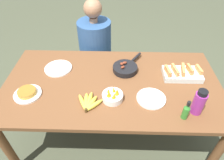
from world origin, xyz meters
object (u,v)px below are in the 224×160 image
skillet (125,68)px  hot_sauce_bottle (186,111)px  person_figure (96,58)px  water_bottle (199,102)px  banana_bunch (89,103)px  melon_tray (182,73)px  frittata_plate_center (27,93)px  fruit_bowl_mango (113,96)px  empty_plate_far_left (58,68)px  empty_plate_near_front (151,98)px

skillet → hot_sauce_bottle: hot_sauce_bottle is taller
hot_sauce_bottle → person_figure: 1.32m
water_bottle → hot_sauce_bottle: size_ratio=1.28×
banana_bunch → melon_tray: (0.77, 0.35, 0.02)m
melon_tray → skillet: (-0.49, 0.07, -0.01)m
melon_tray → person_figure: size_ratio=0.28×
hot_sauce_bottle → skillet: bearing=127.7°
frittata_plate_center → hot_sauce_bottle: size_ratio=1.32×
fruit_bowl_mango → empty_plate_far_left: bearing=144.3°
empty_plate_far_left → melon_tray: bearing=-3.8°
empty_plate_near_front → hot_sauce_bottle: (0.21, -0.17, 0.06)m
banana_bunch → melon_tray: bearing=24.2°
banana_bunch → water_bottle: bearing=-3.3°
banana_bunch → empty_plate_far_left: bearing=127.8°
person_figure → banana_bunch: bearing=-87.4°
melon_tray → hot_sauce_bottle: hot_sauce_bottle is taller
empty_plate_near_front → person_figure: 1.06m
frittata_plate_center → water_bottle: water_bottle is taller
fruit_bowl_mango → person_figure: (-0.22, 0.90, -0.27)m
banana_bunch → frittata_plate_center: 0.50m
fruit_bowl_mango → water_bottle: size_ratio=0.78×
water_bottle → empty_plate_near_front: bearing=160.0°
skillet → person_figure: (-0.33, 0.54, -0.27)m
empty_plate_near_front → person_figure: person_figure is taller
empty_plate_far_left → hot_sauce_bottle: size_ratio=1.52×
empty_plate_far_left → fruit_bowl_mango: 0.62m
melon_tray → hot_sauce_bottle: size_ratio=2.01×
melon_tray → water_bottle: 0.40m
person_figure → fruit_bowl_mango: bearing=-76.1°
skillet → frittata_plate_center: (-0.78, -0.33, -0.01)m
skillet → empty_plate_near_front: 0.40m
empty_plate_near_front → fruit_bowl_mango: (-0.30, -0.01, 0.03)m
melon_tray → person_figure: bearing=143.4°
empty_plate_far_left → fruit_bowl_mango: bearing=-35.7°
frittata_plate_center → hot_sauce_bottle: bearing=-9.1°
skillet → hot_sauce_bottle: (0.40, -0.52, 0.04)m
water_bottle → person_figure: (-0.83, 1.00, -0.34)m
fruit_bowl_mango → frittata_plate_center: bearing=177.6°
skillet → frittata_plate_center: size_ratio=1.61×
banana_bunch → person_figure: 0.99m
empty_plate_near_front → empty_plate_far_left: size_ratio=0.91×
frittata_plate_center → person_figure: bearing=62.6°
frittata_plate_center → empty_plate_far_left: 0.37m
empty_plate_far_left → water_bottle: 1.21m
empty_plate_near_front → fruit_bowl_mango: size_ratio=1.40×
frittata_plate_center → water_bottle: (1.28, -0.13, 0.08)m
empty_plate_far_left → hot_sauce_bottle: hot_sauce_bottle is taller
water_bottle → melon_tray: bearing=91.7°
skillet → frittata_plate_center: 0.85m
fruit_bowl_mango → hot_sauce_bottle: bearing=-17.5°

